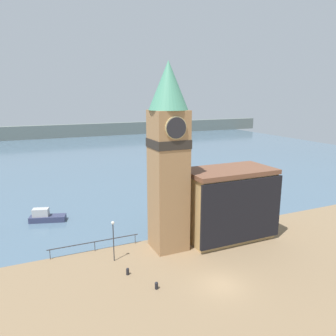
{
  "coord_description": "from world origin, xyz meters",
  "views": [
    {
      "loc": [
        -14.72,
        -21.59,
        16.28
      ],
      "look_at": [
        -2.2,
        6.46,
        9.39
      ],
      "focal_mm": 35.0,
      "sensor_mm": 36.0,
      "label": 1
    }
  ],
  "objects_px": {
    "pier_building": "(229,204)",
    "lamp_post": "(113,234)",
    "clock_tower": "(168,153)",
    "mooring_bollard_near": "(128,271)",
    "boat_near": "(46,217)",
    "mooring_bollard_far": "(156,285)"
  },
  "relations": [
    {
      "from": "pier_building",
      "to": "lamp_post",
      "type": "bearing_deg",
      "value": -179.47
    },
    {
      "from": "clock_tower",
      "to": "pier_building",
      "type": "bearing_deg",
      "value": -3.52
    },
    {
      "from": "clock_tower",
      "to": "pier_building",
      "type": "height_order",
      "value": "clock_tower"
    },
    {
      "from": "mooring_bollard_near",
      "to": "lamp_post",
      "type": "relative_size",
      "value": 0.16
    },
    {
      "from": "boat_near",
      "to": "mooring_bollard_far",
      "type": "bearing_deg",
      "value": -52.89
    },
    {
      "from": "boat_near",
      "to": "lamp_post",
      "type": "distance_m",
      "value": 15.17
    },
    {
      "from": "mooring_bollard_near",
      "to": "mooring_bollard_far",
      "type": "xyz_separation_m",
      "value": [
        1.58,
        -3.21,
        -0.01
      ]
    },
    {
      "from": "pier_building",
      "to": "mooring_bollard_near",
      "type": "relative_size",
      "value": 15.06
    },
    {
      "from": "boat_near",
      "to": "mooring_bollard_far",
      "type": "xyz_separation_m",
      "value": [
        7.51,
        -20.23,
        -0.28
      ]
    },
    {
      "from": "mooring_bollard_far",
      "to": "lamp_post",
      "type": "distance_m",
      "value": 7.07
    },
    {
      "from": "clock_tower",
      "to": "mooring_bollard_far",
      "type": "xyz_separation_m",
      "value": [
        -4.19,
        -6.84,
        -10.04
      ]
    },
    {
      "from": "clock_tower",
      "to": "mooring_bollard_far",
      "type": "bearing_deg",
      "value": -121.47
    },
    {
      "from": "clock_tower",
      "to": "lamp_post",
      "type": "xyz_separation_m",
      "value": [
        -6.23,
        -0.58,
        -7.48
      ]
    },
    {
      "from": "boat_near",
      "to": "mooring_bollard_far",
      "type": "distance_m",
      "value": 21.58
    },
    {
      "from": "mooring_bollard_near",
      "to": "boat_near",
      "type": "bearing_deg",
      "value": 109.21
    },
    {
      "from": "pier_building",
      "to": "boat_near",
      "type": "height_order",
      "value": "pier_building"
    },
    {
      "from": "pier_building",
      "to": "lamp_post",
      "type": "height_order",
      "value": "pier_building"
    },
    {
      "from": "mooring_bollard_far",
      "to": "pier_building",
      "type": "bearing_deg",
      "value": 28.95
    },
    {
      "from": "pier_building",
      "to": "lamp_post",
      "type": "relative_size",
      "value": 2.42
    },
    {
      "from": "boat_near",
      "to": "lamp_post",
      "type": "height_order",
      "value": "lamp_post"
    },
    {
      "from": "clock_tower",
      "to": "boat_near",
      "type": "distance_m",
      "value": 20.28
    },
    {
      "from": "pier_building",
      "to": "boat_near",
      "type": "relative_size",
      "value": 2.13
    }
  ]
}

